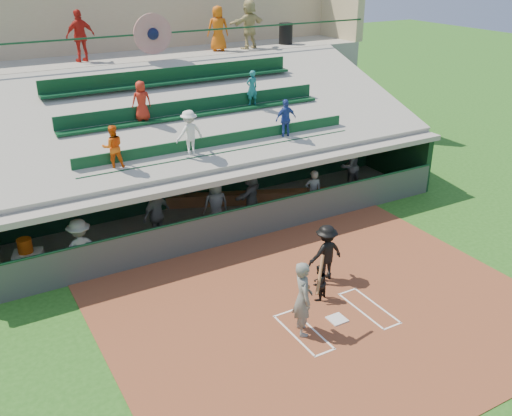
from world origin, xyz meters
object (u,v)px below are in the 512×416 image
catcher (319,283)px  white_table (29,263)px  home_plate (337,319)px  trash_bin (286,34)px  batter_at_plate (303,298)px  water_cooler (25,246)px

catcher → white_table: catcher is taller
home_plate → white_table: size_ratio=0.55×
home_plate → trash_bin: size_ratio=0.47×
home_plate → trash_bin: (6.67, 13.10, 5.02)m
batter_at_plate → water_cooler: size_ratio=4.82×
home_plate → water_cooler: (-6.30, 6.15, 0.90)m
catcher → trash_bin: size_ratio=1.10×
catcher → white_table: bearing=-62.2°
batter_at_plate → water_cooler: batter_at_plate is taller
catcher → white_table: 8.20m
water_cooler → trash_bin: 15.28m
catcher → trash_bin: 14.48m
home_plate → water_cooler: bearing=135.7°
home_plate → batter_at_plate: 1.41m
white_table → trash_bin: 15.42m
white_table → trash_bin: bearing=45.5°
home_plate → batter_at_plate: size_ratio=0.22×
water_cooler → trash_bin: (12.97, 6.95, 4.13)m
white_table → water_cooler: (-0.03, 0.02, 0.55)m
batter_at_plate → home_plate: bearing=-1.9°
catcher → trash_bin: trash_bin is taller
catcher → white_table: size_ratio=1.28×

